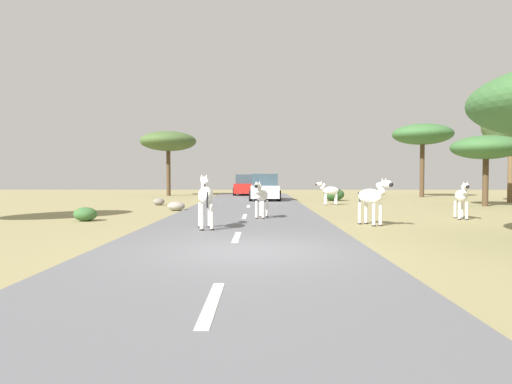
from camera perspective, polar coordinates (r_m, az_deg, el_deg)
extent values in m
plane|color=#8E8456|center=(9.61, -0.94, -7.69)|extent=(90.00, 90.00, 0.00)
cube|color=slate|center=(9.62, -3.09, -7.53)|extent=(6.00, 64.00, 0.05)
cube|color=silver|center=(5.72, -5.67, -13.88)|extent=(0.16, 2.00, 0.01)
cube|color=silver|center=(11.59, -2.47, -5.76)|extent=(0.16, 2.00, 0.01)
cube|color=silver|center=(17.55, -1.45, -3.12)|extent=(0.16, 2.00, 0.01)
cube|color=silver|center=(23.53, -0.96, -1.82)|extent=(0.16, 2.00, 0.01)
cube|color=silver|center=(29.51, -0.66, -1.04)|extent=(0.16, 2.00, 0.01)
cube|color=silver|center=(35.51, -0.47, -0.53)|extent=(0.16, 2.00, 0.01)
ellipsoid|color=silver|center=(16.80, 0.75, -0.43)|extent=(0.62, 1.04, 0.46)
cylinder|color=silver|center=(16.56, 0.07, -2.29)|extent=(0.12, 0.12, 0.66)
cylinder|color=#28231E|center=(16.58, 0.07, -3.35)|extent=(0.14, 0.14, 0.04)
cylinder|color=silver|center=(16.49, 0.90, -2.30)|extent=(0.12, 0.12, 0.66)
cylinder|color=#28231E|center=(16.52, 0.89, -3.37)|extent=(0.14, 0.14, 0.04)
cylinder|color=silver|center=(17.17, 0.62, -2.13)|extent=(0.12, 0.12, 0.66)
cylinder|color=#28231E|center=(17.19, 0.61, -3.16)|extent=(0.14, 0.14, 0.04)
cylinder|color=silver|center=(17.11, 1.42, -2.15)|extent=(0.12, 0.12, 0.66)
cylinder|color=#28231E|center=(17.13, 1.42, -3.18)|extent=(0.14, 0.14, 0.04)
cylinder|color=silver|center=(16.34, 0.35, 0.34)|extent=(0.26, 0.38, 0.39)
cube|color=black|center=(16.34, 0.35, 0.61)|extent=(0.12, 0.32, 0.27)
ellipsoid|color=silver|center=(16.12, 0.14, 0.83)|extent=(0.28, 0.45, 0.21)
ellipsoid|color=black|center=(15.95, -0.01, 0.76)|extent=(0.16, 0.17, 0.13)
cone|color=silver|center=(16.23, 0.03, 1.21)|extent=(0.10, 0.10, 0.12)
cone|color=silver|center=(16.20, 0.45, 1.21)|extent=(0.10, 0.10, 0.12)
cylinder|color=black|center=(17.27, 1.15, -0.65)|extent=(0.07, 0.14, 0.39)
ellipsoid|color=silver|center=(18.60, 24.70, -0.47)|extent=(0.57, 1.05, 0.47)
cylinder|color=silver|center=(18.28, 24.53, -2.20)|extent=(0.12, 0.12, 0.68)
cylinder|color=#28231E|center=(18.31, 24.52, -3.18)|extent=(0.13, 0.13, 0.05)
cylinder|color=silver|center=(18.34, 25.30, -2.19)|extent=(0.12, 0.12, 0.68)
cylinder|color=#28231E|center=(18.37, 25.29, -3.18)|extent=(0.13, 0.13, 0.05)
cylinder|color=silver|center=(18.91, 24.08, -2.06)|extent=(0.12, 0.12, 0.68)
cylinder|color=#28231E|center=(18.94, 24.06, -3.01)|extent=(0.13, 0.13, 0.05)
cylinder|color=silver|center=(18.97, 24.82, -2.06)|extent=(0.12, 0.12, 0.68)
cylinder|color=#28231E|center=(18.99, 24.81, -3.01)|extent=(0.13, 0.13, 0.05)
cylinder|color=silver|center=(18.13, 25.07, 0.23)|extent=(0.24, 0.38, 0.40)
cube|color=black|center=(18.13, 25.07, 0.48)|extent=(0.10, 0.33, 0.27)
ellipsoid|color=silver|center=(17.90, 25.26, 0.68)|extent=(0.26, 0.46, 0.22)
ellipsoid|color=black|center=(17.73, 25.39, 0.61)|extent=(0.15, 0.17, 0.13)
cone|color=silver|center=(17.99, 24.98, 1.03)|extent=(0.09, 0.09, 0.13)
cone|color=silver|center=(18.02, 25.37, 1.03)|extent=(0.09, 0.09, 0.13)
cylinder|color=black|center=(19.08, 24.35, -0.68)|extent=(0.06, 0.14, 0.40)
ellipsoid|color=silver|center=(13.36, -6.43, -0.45)|extent=(0.67, 1.20, 0.54)
cylinder|color=silver|center=(13.78, -5.94, -2.93)|extent=(0.13, 0.13, 0.77)
cylinder|color=#28231E|center=(13.81, -5.94, -4.42)|extent=(0.15, 0.15, 0.05)
cylinder|color=silver|center=(13.76, -7.14, -2.95)|extent=(0.13, 0.13, 0.77)
cylinder|color=#28231E|center=(13.79, -7.13, -4.44)|extent=(0.15, 0.15, 0.05)
cylinder|color=silver|center=(13.04, -5.67, -3.21)|extent=(0.13, 0.13, 0.77)
cylinder|color=#28231E|center=(13.08, -5.66, -4.78)|extent=(0.15, 0.15, 0.05)
cylinder|color=silver|center=(13.02, -6.93, -3.22)|extent=(0.13, 0.13, 0.77)
cylinder|color=#28231E|center=(13.06, -6.92, -4.80)|extent=(0.15, 0.15, 0.05)
cylinder|color=silver|center=(13.89, -6.61, 0.78)|extent=(0.28, 0.44, 0.46)
cube|color=black|center=(13.89, -6.61, 1.16)|extent=(0.11, 0.38, 0.31)
ellipsoid|color=silver|center=(14.15, -6.69, 1.48)|extent=(0.30, 0.52, 0.25)
ellipsoid|color=black|center=(14.35, -6.75, 1.41)|extent=(0.18, 0.20, 0.15)
cone|color=silver|center=(14.04, -6.36, 1.98)|extent=(0.11, 0.11, 0.14)
cone|color=silver|center=(14.03, -6.95, 1.98)|extent=(0.11, 0.11, 0.14)
cylinder|color=black|center=(12.80, -6.24, -1.02)|extent=(0.07, 0.16, 0.46)
ellipsoid|color=silver|center=(25.52, 9.52, 0.19)|extent=(0.98, 0.52, 0.44)
cylinder|color=silver|center=(25.56, 8.78, -0.94)|extent=(0.11, 0.11, 0.64)
cylinder|color=#28231E|center=(25.58, 8.78, -1.61)|extent=(0.12, 0.12, 0.04)
cylinder|color=silver|center=(25.34, 8.94, -0.97)|extent=(0.11, 0.11, 0.64)
cylinder|color=#28231E|center=(25.35, 8.94, -1.64)|extent=(0.12, 0.12, 0.04)
cylinder|color=silver|center=(25.75, 10.08, -0.93)|extent=(0.11, 0.11, 0.64)
cylinder|color=#28231E|center=(25.77, 10.08, -1.59)|extent=(0.12, 0.12, 0.04)
cylinder|color=silver|center=(25.53, 10.25, -0.95)|extent=(0.11, 0.11, 0.64)
cylinder|color=#28231E|center=(25.54, 10.25, -1.62)|extent=(0.12, 0.12, 0.04)
cylinder|color=silver|center=(25.38, 8.56, 0.70)|extent=(0.36, 0.22, 0.38)
cube|color=black|center=(25.38, 8.57, 0.87)|extent=(0.31, 0.08, 0.26)
ellipsoid|color=silver|center=(25.31, 8.09, 1.01)|extent=(0.43, 0.23, 0.20)
ellipsoid|color=black|center=(25.27, 7.73, 0.98)|extent=(0.16, 0.14, 0.12)
cone|color=silver|center=(25.40, 8.27, 1.25)|extent=(0.09, 0.09, 0.12)
cone|color=silver|center=(25.28, 8.35, 1.24)|extent=(0.09, 0.09, 0.12)
cylinder|color=black|center=(25.67, 10.52, 0.00)|extent=(0.14, 0.05, 0.38)
ellipsoid|color=silver|center=(15.25, 14.35, -0.55)|extent=(0.87, 1.16, 0.51)
cylinder|color=silver|center=(14.93, 14.82, -2.86)|extent=(0.15, 0.15, 0.74)
cylinder|color=#28231E|center=(14.97, 14.81, -4.18)|extent=(0.17, 0.17, 0.05)
cylinder|color=silver|center=(15.12, 15.61, -2.81)|extent=(0.15, 0.15, 0.74)
cylinder|color=#28231E|center=(15.15, 15.60, -4.11)|extent=(0.17, 0.17, 0.05)
cylinder|color=silver|center=(15.47, 13.09, -2.68)|extent=(0.15, 0.15, 0.74)
cylinder|color=#28231E|center=(15.51, 13.08, -3.95)|extent=(0.17, 0.17, 0.05)
cylinder|color=silver|center=(15.65, 13.87, -2.64)|extent=(0.15, 0.15, 0.74)
cylinder|color=#28231E|center=(15.68, 13.86, -3.89)|extent=(0.17, 0.17, 0.05)
cylinder|color=silver|center=(14.85, 15.67, 0.39)|extent=(0.35, 0.43, 0.44)
cube|color=black|center=(14.85, 15.67, 0.73)|extent=(0.20, 0.34, 0.30)
ellipsoid|color=silver|center=(14.66, 16.34, 1.00)|extent=(0.39, 0.51, 0.24)
ellipsoid|color=black|center=(14.52, 16.84, 0.91)|extent=(0.20, 0.21, 0.14)
cone|color=silver|center=(14.70, 15.83, 1.47)|extent=(0.12, 0.12, 0.14)
cone|color=silver|center=(14.79, 16.23, 1.46)|extent=(0.12, 0.12, 0.14)
cylinder|color=black|center=(15.67, 13.06, -0.83)|extent=(0.10, 0.15, 0.44)
cube|color=silver|center=(29.74, 1.13, 0.09)|extent=(1.80, 4.20, 0.80)
cube|color=#334751|center=(29.52, 1.13, 1.59)|extent=(1.64, 2.20, 0.76)
cube|color=black|center=(31.91, 1.08, -0.27)|extent=(1.71, 0.16, 0.24)
cylinder|color=black|center=(31.12, 2.76, -0.27)|extent=(0.22, 0.68, 0.68)
cylinder|color=black|center=(31.10, -0.56, -0.27)|extent=(0.22, 0.68, 0.68)
cylinder|color=black|center=(28.42, 2.97, -0.48)|extent=(0.22, 0.68, 0.68)
cylinder|color=black|center=(28.40, -0.66, -0.48)|extent=(0.22, 0.68, 0.68)
cube|color=red|center=(37.92, -1.16, 0.50)|extent=(2.05, 4.30, 0.80)
cube|color=#334751|center=(37.71, -1.19, 1.68)|extent=(1.77, 2.30, 0.76)
cube|color=black|center=(40.08, -0.89, 0.19)|extent=(1.72, 0.26, 0.24)
cylinder|color=black|center=(39.21, 0.32, 0.20)|extent=(0.26, 0.69, 0.68)
cylinder|color=black|center=(39.36, -2.29, 0.20)|extent=(0.26, 0.69, 0.68)
cylinder|color=black|center=(36.52, 0.05, 0.07)|extent=(0.26, 0.69, 0.68)
cylinder|color=black|center=(36.68, -2.75, 0.07)|extent=(0.26, 0.69, 0.68)
cylinder|color=#4C3823|center=(27.18, 27.24, 1.06)|extent=(0.31, 0.31, 2.56)
ellipsoid|color=#386633|center=(27.23, 27.30, 5.09)|extent=(3.65, 3.65, 1.28)
cylinder|color=#4C3823|center=(37.53, 20.44, 2.55)|extent=(0.35, 0.35, 4.13)
ellipsoid|color=#386633|center=(37.67, 20.49, 6.92)|extent=(4.63, 4.63, 1.62)
cylinder|color=#4C3823|center=(38.18, -11.11, 2.35)|extent=(0.34, 0.34, 3.76)
ellipsoid|color=#425B2D|center=(38.30, -11.14, 6.38)|extent=(4.67, 4.67, 1.63)
cylinder|color=brown|center=(31.56, 29.73, 2.02)|extent=(0.33, 0.33, 3.55)
sphere|color=#425B2D|center=(31.73, 29.83, 7.74)|extent=(3.46, 3.46, 3.46)
ellipsoid|color=#2D5628|center=(30.30, 9.91, -0.31)|extent=(1.38, 1.24, 0.83)
ellipsoid|color=#386633|center=(17.34, -20.95, -2.66)|extent=(0.84, 0.75, 0.50)
ellipsoid|color=gray|center=(21.40, -10.16, -1.79)|extent=(0.83, 0.62, 0.43)
ellipsoid|color=gray|center=(25.63, -12.30, -1.22)|extent=(0.63, 0.52, 0.40)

